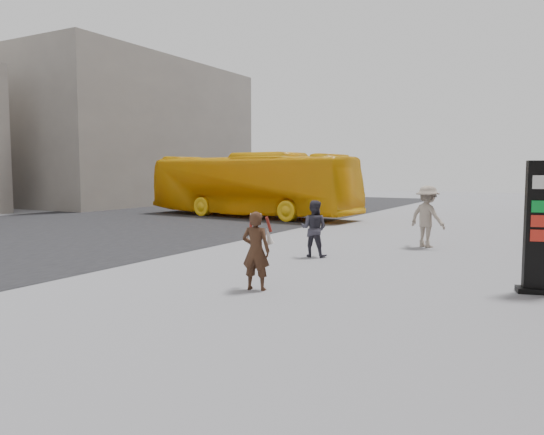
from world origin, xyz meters
The scene contains 8 objects.
ground centered at (0.00, 0.00, 0.00)m, with size 100.00×100.00×0.00m, color #9E9EA3.
road centered at (-13.00, 5.00, 0.00)m, with size 16.00×60.00×0.01m, color black.
bg_building_far centered at (-24.00, 20.00, 5.00)m, with size 10.00×18.00×10.00m, color gray.
info_pylon centered at (4.08, 1.95, 1.26)m, with size 0.88×0.59×2.53m.
woman centered at (-0.79, -0.46, 0.79)m, with size 0.66×0.62×1.55m.
bus centered at (-9.55, 13.52, 1.60)m, with size 2.68×11.46×3.19m, color #EFAF0E.
pedestrian_a centered at (-1.50, 3.73, 0.77)m, with size 0.75×0.58×1.53m, color #32303B.
pedestrian_b centered at (0.77, 7.02, 0.94)m, with size 1.21×0.70×1.88m, color gray.
Camera 1 is at (4.50, -9.24, 2.35)m, focal length 35.00 mm.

